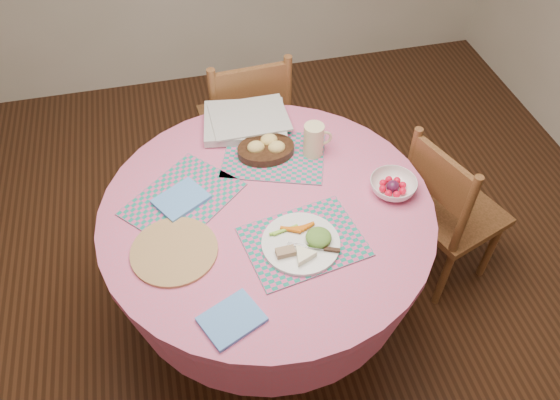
% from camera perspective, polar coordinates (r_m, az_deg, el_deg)
% --- Properties ---
extents(ground, '(4.00, 4.00, 0.00)m').
position_cam_1_polar(ground, '(2.61, -1.09, -11.87)').
color(ground, '#331C0F').
rests_on(ground, ground).
extents(dining_table, '(1.24, 1.24, 0.75)m').
position_cam_1_polar(dining_table, '(2.16, -1.30, -4.28)').
color(dining_table, '#CC5F8C').
rests_on(dining_table, ground).
extents(chair_right, '(0.48, 0.49, 0.85)m').
position_cam_1_polar(chair_right, '(2.52, 17.07, -1.00)').
color(chair_right, brown).
rests_on(chair_right, ground).
extents(chair_back, '(0.45, 0.43, 0.91)m').
position_cam_1_polar(chair_back, '(2.79, -3.50, 7.98)').
color(chair_back, brown).
rests_on(chair_back, ground).
extents(placemat_front, '(0.45, 0.36, 0.01)m').
position_cam_1_polar(placemat_front, '(1.90, 2.49, -4.36)').
color(placemat_front, '#17816E').
rests_on(placemat_front, dining_table).
extents(placemat_left, '(0.50, 0.49, 0.01)m').
position_cam_1_polar(placemat_left, '(2.06, -10.11, 0.11)').
color(placemat_left, '#17816E').
rests_on(placemat_left, dining_table).
extents(placemat_back, '(0.48, 0.41, 0.01)m').
position_cam_1_polar(placemat_back, '(2.20, -0.62, 4.68)').
color(placemat_back, '#17816E').
rests_on(placemat_back, dining_table).
extents(wicker_trivet, '(0.30, 0.30, 0.01)m').
position_cam_1_polar(wicker_trivet, '(1.91, -10.99, -5.25)').
color(wicker_trivet, olive).
rests_on(wicker_trivet, dining_table).
extents(napkin_near, '(0.22, 0.20, 0.01)m').
position_cam_1_polar(napkin_near, '(1.73, -5.06, -12.31)').
color(napkin_near, '#5791E1').
rests_on(napkin_near, dining_table).
extents(napkin_far, '(0.23, 0.21, 0.01)m').
position_cam_1_polar(napkin_far, '(2.05, -10.30, 0.07)').
color(napkin_far, '#5791E1').
rests_on(napkin_far, placemat_left).
extents(dinner_plate, '(0.27, 0.27, 0.05)m').
position_cam_1_polar(dinner_plate, '(1.88, 2.45, -4.47)').
color(dinner_plate, white).
rests_on(dinner_plate, placemat_front).
extents(bread_bowl, '(0.23, 0.23, 0.08)m').
position_cam_1_polar(bread_bowl, '(2.19, -1.46, 5.45)').
color(bread_bowl, black).
rests_on(bread_bowl, placemat_back).
extents(latte_mug, '(0.12, 0.08, 0.14)m').
position_cam_1_polar(latte_mug, '(2.17, 3.59, 6.30)').
color(latte_mug, beige).
rests_on(latte_mug, placemat_back).
extents(fruit_bowl, '(0.19, 0.19, 0.05)m').
position_cam_1_polar(fruit_bowl, '(2.09, 11.71, 1.42)').
color(fruit_bowl, white).
rests_on(fruit_bowl, dining_table).
extents(newspaper_stack, '(0.38, 0.32, 0.04)m').
position_cam_1_polar(newspaper_stack, '(2.33, -3.62, 8.26)').
color(newspaper_stack, silver).
rests_on(newspaper_stack, dining_table).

